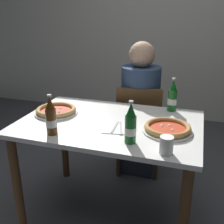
# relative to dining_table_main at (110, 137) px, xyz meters

# --- Properties ---
(ground_plane) EXTENTS (8.00, 8.00, 0.00)m
(ground_plane) POSITION_rel_dining_table_main_xyz_m (0.00, 0.00, -0.64)
(ground_plane) COLOR #4C4C51
(back_wall_tiled) EXTENTS (7.00, 0.10, 2.60)m
(back_wall_tiled) POSITION_rel_dining_table_main_xyz_m (0.00, 2.20, 0.66)
(back_wall_tiled) COLOR silver
(back_wall_tiled) RESTS_ON ground_plane
(dining_table_main) EXTENTS (1.20, 0.80, 0.75)m
(dining_table_main) POSITION_rel_dining_table_main_xyz_m (0.00, 0.00, 0.00)
(dining_table_main) COLOR silver
(dining_table_main) RESTS_ON ground_plane
(chair_behind_table) EXTENTS (0.45, 0.45, 0.85)m
(chair_behind_table) POSITION_rel_dining_table_main_xyz_m (0.08, 0.61, -0.15)
(chair_behind_table) COLOR brown
(chair_behind_table) RESTS_ON ground_plane
(diner_seated) EXTENTS (0.34, 0.34, 1.21)m
(diner_seated) POSITION_rel_dining_table_main_xyz_m (0.07, 0.66, -0.05)
(diner_seated) COLOR #2D3342
(diner_seated) RESTS_ON ground_plane
(pizza_margherita_near) EXTENTS (0.31, 0.31, 0.04)m
(pizza_margherita_near) POSITION_rel_dining_table_main_xyz_m (-0.41, 0.03, 0.14)
(pizza_margherita_near) COLOR white
(pizza_margherita_near) RESTS_ON dining_table_main
(pizza_marinara_far) EXTENTS (0.31, 0.31, 0.04)m
(pizza_marinara_far) POSITION_rel_dining_table_main_xyz_m (0.39, -0.04, 0.14)
(pizza_marinara_far) COLOR white
(pizza_marinara_far) RESTS_ON dining_table_main
(beer_bottle_left) EXTENTS (0.07, 0.07, 0.25)m
(beer_bottle_left) POSITION_rel_dining_table_main_xyz_m (0.37, 0.34, 0.22)
(beer_bottle_left) COLOR #14591E
(beer_bottle_left) RESTS_ON dining_table_main
(beer_bottle_center) EXTENTS (0.07, 0.07, 0.25)m
(beer_bottle_center) POSITION_rel_dining_table_main_xyz_m (0.21, -0.25, 0.22)
(beer_bottle_center) COLOR #14591E
(beer_bottle_center) RESTS_ON dining_table_main
(beer_bottle_right) EXTENTS (0.07, 0.07, 0.25)m
(beer_bottle_right) POSITION_rel_dining_table_main_xyz_m (-0.27, -0.29, 0.22)
(beer_bottle_right) COLOR #512D0F
(beer_bottle_right) RESTS_ON dining_table_main
(napkin_with_cutlery) EXTENTS (0.21, 0.21, 0.01)m
(napkin_with_cutlery) POSITION_rel_dining_table_main_xyz_m (0.08, -0.09, 0.12)
(napkin_with_cutlery) COLOR white
(napkin_with_cutlery) RESTS_ON dining_table_main
(paper_cup) EXTENTS (0.07, 0.07, 0.09)m
(paper_cup) POSITION_rel_dining_table_main_xyz_m (0.41, -0.32, 0.16)
(paper_cup) COLOR white
(paper_cup) RESTS_ON dining_table_main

